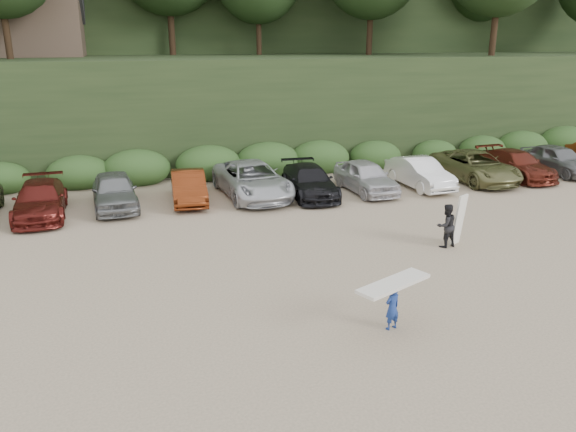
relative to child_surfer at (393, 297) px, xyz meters
name	(u,v)px	position (x,y,z in m)	size (l,w,h in m)	color
ground	(346,283)	(-0.06, 2.90, -0.88)	(120.00, 120.00, 0.00)	tan
parked_cars	(274,181)	(0.32, 12.89, -0.13)	(39.41, 6.11, 1.59)	#A09FA4
child_surfer	(393,297)	(0.00, 0.00, 0.00)	(2.22, 1.43, 1.30)	navy
adult_surfer	(447,225)	(4.50, 4.86, -0.09)	(1.26, 0.70, 1.85)	black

